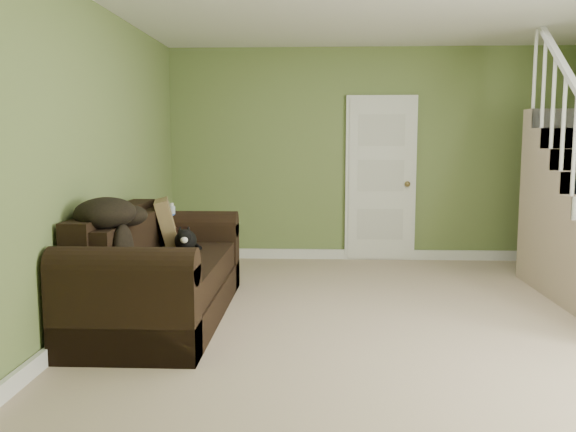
# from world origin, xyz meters

# --- Properties ---
(floor) EXTENTS (5.00, 5.50, 0.01)m
(floor) POSITION_xyz_m (0.00, 0.00, 0.00)
(floor) COLOR tan
(floor) RESTS_ON ground
(wall_back) EXTENTS (5.00, 0.04, 2.60)m
(wall_back) POSITION_xyz_m (0.00, 2.75, 1.30)
(wall_back) COLOR olive
(wall_back) RESTS_ON floor
(wall_front) EXTENTS (5.00, 0.04, 2.60)m
(wall_front) POSITION_xyz_m (0.00, -2.75, 1.30)
(wall_front) COLOR olive
(wall_front) RESTS_ON floor
(wall_left) EXTENTS (0.04, 5.50, 2.60)m
(wall_left) POSITION_xyz_m (-2.50, 0.00, 1.30)
(wall_left) COLOR olive
(wall_left) RESTS_ON floor
(baseboard_back) EXTENTS (5.00, 0.04, 0.12)m
(baseboard_back) POSITION_xyz_m (0.00, 2.72, 0.06)
(baseboard_back) COLOR white
(baseboard_back) RESTS_ON floor
(baseboard_left) EXTENTS (0.04, 5.50, 0.12)m
(baseboard_left) POSITION_xyz_m (-2.47, 0.00, 0.06)
(baseboard_left) COLOR white
(baseboard_left) RESTS_ON floor
(door) EXTENTS (0.86, 0.12, 2.02)m
(door) POSITION_xyz_m (0.10, 2.71, 1.01)
(door) COLOR white
(door) RESTS_ON floor
(sofa) EXTENTS (1.00, 2.31, 0.91)m
(sofa) POSITION_xyz_m (-2.02, 0.12, 0.35)
(sofa) COLOR black
(sofa) RESTS_ON floor
(side_table) EXTENTS (0.55, 0.55, 0.87)m
(side_table) POSITION_xyz_m (-2.18, 1.11, 0.33)
(side_table) COLOR black
(side_table) RESTS_ON floor
(cat) EXTENTS (0.29, 0.52, 0.25)m
(cat) POSITION_xyz_m (-1.86, 0.50, 0.59)
(cat) COLOR black
(cat) RESTS_ON sofa
(banana) EXTENTS (0.15, 0.17, 0.05)m
(banana) POSITION_xyz_m (-1.85, -0.39, 0.52)
(banana) COLOR gold
(banana) RESTS_ON sofa
(throw_pillow) EXTENTS (0.34, 0.52, 0.50)m
(throw_pillow) POSITION_xyz_m (-2.08, 0.79, 0.69)
(throw_pillow) COLOR brown
(throw_pillow) RESTS_ON sofa
(throw_blanket) EXTENTS (0.53, 0.64, 0.24)m
(throw_blanket) POSITION_xyz_m (-2.25, -0.40, 0.95)
(throw_blanket) COLOR black
(throw_blanket) RESTS_ON sofa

